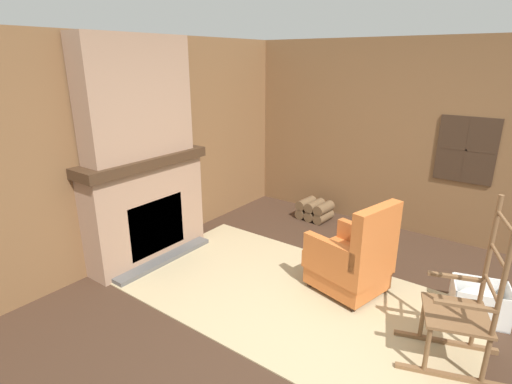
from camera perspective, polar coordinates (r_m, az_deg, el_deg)
ground_plane at (r=3.72m, az=11.28°, el=-19.41°), size 14.00×14.00×0.00m
wood_panel_wall_left at (r=4.78m, az=-17.57°, el=5.59°), size 0.06×5.83×2.53m
wood_panel_wall_back at (r=5.57m, az=24.22°, el=6.57°), size 5.83×0.09×2.53m
fireplace_hearth at (r=4.79m, az=-15.28°, el=-2.31°), size 0.56×1.57×1.23m
chimney_breast at (r=4.52m, az=-16.75°, el=12.79°), size 0.31×1.29×1.28m
area_rug at (r=4.16m, az=4.96°, el=-14.49°), size 3.45×1.92×0.01m
armchair at (r=4.14m, az=13.58°, el=-9.53°), size 0.82×0.76×1.00m
rocking_chair at (r=3.50m, az=27.42°, el=-15.29°), size 0.90×0.68×1.34m
firewood_stack at (r=5.95m, az=8.37°, el=-2.55°), size 0.49×0.38×0.28m
laundry_basket at (r=4.29m, az=29.32°, el=-13.47°), size 0.56×0.48×0.33m
oil_lamp_vase at (r=4.43m, az=-20.03°, el=5.17°), size 0.12×0.12×0.26m
storage_case at (r=4.77m, az=-14.30°, el=6.42°), size 0.14×0.21×0.15m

